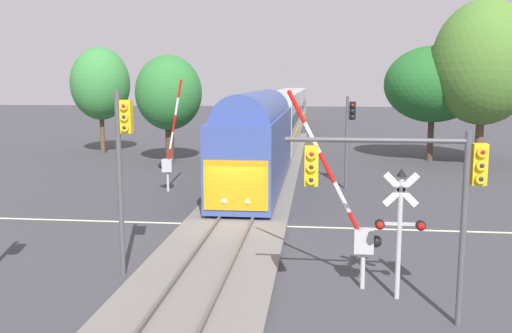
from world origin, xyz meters
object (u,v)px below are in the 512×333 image
at_px(traffic_signal_far_side, 350,127).
at_px(traffic_signal_median, 123,153).
at_px(oak_far_right, 433,84).
at_px(maple_right_background, 484,63).
at_px(crossing_gate_near, 356,225).
at_px(oak_behind_train, 169,93).
at_px(crossing_signal_mast, 400,220).
at_px(traffic_signal_near_right, 411,180).
at_px(pine_left_background, 100,84).
at_px(crossing_gate_far, 168,156).
at_px(commuter_train, 282,116).

bearing_deg(traffic_signal_far_side, traffic_signal_median, -116.87).
distance_m(oak_far_right, maple_right_background, 4.05).
xyz_separation_m(crossing_gate_near, oak_behind_train, (-12.12, 24.41, 3.22)).
bearing_deg(oak_behind_train, crossing_signal_mast, -62.18).
distance_m(crossing_gate_near, traffic_signal_near_right, 3.11).
distance_m(traffic_signal_far_side, oak_behind_train, 15.63).
distance_m(crossing_signal_mast, traffic_signal_far_side, 16.25).
relative_size(traffic_signal_far_side, oak_far_right, 0.60).
xyz_separation_m(crossing_signal_mast, oak_behind_train, (-13.25, 25.11, 2.87)).
xyz_separation_m(traffic_signal_far_side, maple_right_background, (9.73, 9.74, 3.80)).
height_order(oak_behind_train, oak_far_right, oak_far_right).
height_order(traffic_signal_median, traffic_signal_far_side, traffic_signal_median).
xyz_separation_m(crossing_signal_mast, traffic_signal_median, (-8.20, 1.05, 1.61)).
xyz_separation_m(crossing_gate_near, pine_left_background, (-19.19, 29.09, 3.86)).
bearing_deg(oak_far_right, traffic_signal_far_side, -119.36).
bearing_deg(crossing_signal_mast, crossing_gate_near, 147.99).
distance_m(traffic_signal_median, oak_behind_train, 24.62).
relative_size(crossing_gate_near, crossing_gate_far, 0.94).
height_order(traffic_signal_far_side, oak_far_right, oak_far_right).
height_order(crossing_gate_near, crossing_gate_far, crossing_gate_far).
relative_size(commuter_train, oak_far_right, 7.41).
distance_m(traffic_signal_near_right, pine_left_background, 37.46).
bearing_deg(crossing_gate_far, oak_behind_train, 104.64).
relative_size(crossing_gate_far, traffic_signal_median, 1.06).
bearing_deg(commuter_train, crossing_gate_far, -101.48).
distance_m(traffic_signal_median, traffic_signal_near_right, 8.61).
height_order(traffic_signal_near_right, oak_behind_train, oak_behind_train).
height_order(commuter_train, oak_behind_train, oak_behind_train).
distance_m(crossing_signal_mast, traffic_signal_median, 8.42).
xyz_separation_m(crossing_signal_mast, crossing_gate_far, (-10.43, 14.32, -0.31)).
bearing_deg(pine_left_background, crossing_signal_mast, -55.71).
distance_m(traffic_signal_far_side, oak_far_right, 14.04).
bearing_deg(pine_left_background, maple_right_background, -7.47).
relative_size(oak_behind_train, oak_far_right, 0.92).
relative_size(oak_far_right, pine_left_background, 0.98).
xyz_separation_m(oak_far_right, pine_left_background, (-26.58, 1.54, -0.00)).
xyz_separation_m(commuter_train, oak_behind_train, (-7.56, -12.55, 2.42)).
xyz_separation_m(commuter_train, maple_right_background, (14.89, -11.74, 4.57)).
bearing_deg(crossing_signal_mast, traffic_signal_far_side, 91.88).
distance_m(crossing_gate_far, maple_right_background, 23.42).
bearing_deg(crossing_signal_mast, traffic_signal_near_right, -90.58).
relative_size(crossing_gate_near, traffic_signal_median, 1.00).
xyz_separation_m(crossing_gate_near, traffic_signal_median, (-7.07, 0.34, 1.95)).
distance_m(crossing_signal_mast, maple_right_background, 27.97).
bearing_deg(oak_far_right, oak_behind_train, -170.84).
bearing_deg(crossing_gate_near, maple_right_background, 67.73).
bearing_deg(crossing_gate_far, commuter_train, 78.52).
height_order(commuter_train, traffic_signal_near_right, commuter_train).
height_order(crossing_gate_far, traffic_signal_far_side, crossing_gate_far).
bearing_deg(crossing_gate_far, oak_far_right, 39.87).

